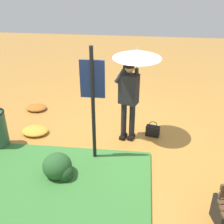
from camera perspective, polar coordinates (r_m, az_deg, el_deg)
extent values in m
plane|color=#B27A33|center=(6.57, 3.33, -5.16)|extent=(18.00, 18.00, 0.00)
cylinder|color=black|center=(6.39, 2.28, -1.64)|extent=(0.12, 0.12, 0.86)
cylinder|color=black|center=(6.38, 3.89, -1.73)|extent=(0.12, 0.12, 0.86)
cube|color=black|center=(6.56, 2.19, -4.76)|extent=(0.18, 0.24, 0.08)
cube|color=black|center=(6.56, 3.76, -4.84)|extent=(0.18, 0.24, 0.08)
cube|color=#232328|center=(6.04, 3.27, 4.46)|extent=(0.44, 0.35, 0.64)
sphere|color=tan|center=(5.87, 3.40, 8.56)|extent=(0.20, 0.20, 0.20)
ellipsoid|color=black|center=(5.86, 3.40, 8.84)|extent=(0.20, 0.20, 0.15)
cylinder|color=#232328|center=(5.95, 1.23, 6.31)|extent=(0.18, 0.13, 0.18)
cylinder|color=#232328|center=(5.90, 1.62, 7.06)|extent=(0.24, 0.11, 0.33)
cube|color=black|center=(5.86, 2.49, 8.35)|extent=(0.07, 0.04, 0.14)
cylinder|color=#232328|center=(5.95, 4.91, 6.51)|extent=(0.11, 0.10, 0.09)
cylinder|color=#232328|center=(5.92, 4.80, 7.36)|extent=(0.10, 0.09, 0.23)
cylinder|color=#A5A5AD|center=(5.82, 4.86, 10.27)|extent=(0.02, 0.02, 0.41)
cone|color=silver|center=(5.79, 4.90, 11.16)|extent=(0.96, 0.96, 0.16)
sphere|color=#A5A5AD|center=(5.76, 4.94, 12.20)|extent=(0.02, 0.02, 0.02)
cylinder|color=black|center=(5.38, -3.66, 0.88)|extent=(0.07, 0.07, 2.30)
cube|color=navy|center=(5.16, -3.82, 6.36)|extent=(0.44, 0.04, 0.70)
cube|color=silver|center=(5.18, -3.79, 6.44)|extent=(0.38, 0.01, 0.64)
cube|color=black|center=(6.66, 7.87, -3.67)|extent=(0.32, 0.20, 0.24)
torus|color=black|center=(6.58, 7.97, -2.49)|extent=(0.18, 0.05, 0.18)
cube|color=black|center=(4.92, 19.81, -17.79)|extent=(0.14, 0.36, 0.44)
ellipsoid|color=#285628|center=(5.51, -10.55, -10.22)|extent=(0.53, 0.53, 0.48)
ellipsoid|color=#1E421E|center=(5.46, -9.07, -11.55)|extent=(0.32, 0.32, 0.32)
ellipsoid|color=gold|center=(6.93, -14.66, -3.55)|extent=(0.60, 0.48, 0.13)
ellipsoid|color=#A86023|center=(7.95, -14.43, 0.83)|extent=(0.54, 0.43, 0.12)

